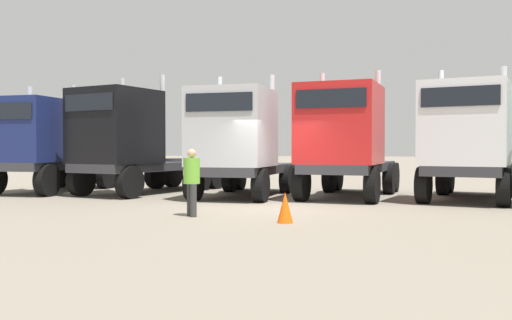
{
  "coord_description": "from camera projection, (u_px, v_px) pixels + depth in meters",
  "views": [
    {
      "loc": [
        3.09,
        -14.97,
        1.66
      ],
      "look_at": [
        -1.27,
        3.98,
        1.24
      ],
      "focal_mm": 38.86,
      "sensor_mm": 36.0,
      "label": 1
    }
  ],
  "objects": [
    {
      "name": "ground",
      "position": [
        268.0,
        208.0,
        15.31
      ],
      "size": [
        200.0,
        200.0,
        0.0
      ],
      "primitive_type": "plane",
      "color": "gray"
    },
    {
      "name": "semi_truck_navy",
      "position": [
        42.0,
        144.0,
        20.45
      ],
      "size": [
        2.74,
        6.35,
        4.03
      ],
      "rotation": [
        0.0,
        0.0,
        -1.6
      ],
      "color": "#333338",
      "rests_on": "ground"
    },
    {
      "name": "semi_truck_black",
      "position": [
        129.0,
        141.0,
        19.71
      ],
      "size": [
        4.15,
        6.84,
        4.28
      ],
      "rotation": [
        0.0,
        0.0,
        -1.85
      ],
      "color": "#333338",
      "rests_on": "ground"
    },
    {
      "name": "semi_truck_silver",
      "position": [
        238.0,
        141.0,
        18.3
      ],
      "size": [
        2.84,
        6.08,
        4.16
      ],
      "rotation": [
        0.0,
        0.0,
        -1.62
      ],
      "color": "#333338",
      "rests_on": "ground"
    },
    {
      "name": "semi_truck_red",
      "position": [
        344.0,
        140.0,
        17.99
      ],
      "size": [
        3.38,
        6.39,
        4.25
      ],
      "rotation": [
        0.0,
        0.0,
        -1.72
      ],
      "color": "#333338",
      "rests_on": "ground"
    },
    {
      "name": "semi_truck_white",
      "position": [
        468.0,
        139.0,
        17.05
      ],
      "size": [
        3.92,
        6.3,
        4.23
      ],
      "rotation": [
        0.0,
        0.0,
        -1.83
      ],
      "color": "#333338",
      "rests_on": "ground"
    },
    {
      "name": "visitor_with_camera",
      "position": [
        192.0,
        177.0,
        13.44
      ],
      "size": [
        0.56,
        0.56,
        1.64
      ],
      "rotation": [
        0.0,
        0.0,
        0.63
      ],
      "color": "#353535",
      "rests_on": "ground"
    },
    {
      "name": "traffic_cone_near",
      "position": [
        285.0,
        208.0,
        12.26
      ],
      "size": [
        0.36,
        0.36,
        0.68
      ],
      "primitive_type": "cone",
      "color": "#F2590C",
      "rests_on": "ground"
    }
  ]
}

